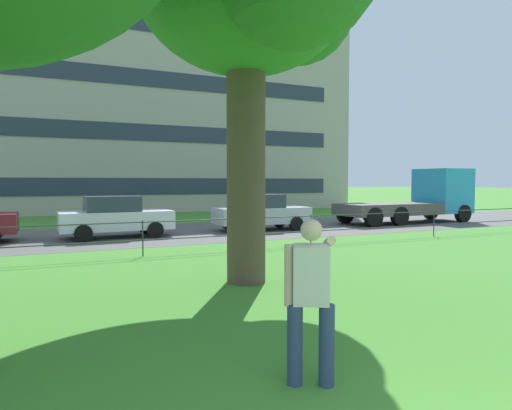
# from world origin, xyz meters

# --- Properties ---
(street_strip) EXTENTS (80.00, 7.60, 0.01)m
(street_strip) POSITION_xyz_m (0.00, 16.93, 0.00)
(street_strip) COLOR #565454
(street_strip) RESTS_ON ground
(park_fence) EXTENTS (32.68, 0.04, 1.00)m
(park_fence) POSITION_xyz_m (0.00, 11.54, 0.68)
(park_fence) COLOR #333833
(park_fence) RESTS_ON ground
(person_thrower) EXTENTS (0.76, 0.67, 1.69)m
(person_thrower) POSITION_xyz_m (0.06, 2.84, 0.91)
(person_thrower) COLOR navy
(person_thrower) RESTS_ON ground
(car_white_right) EXTENTS (4.05, 1.90, 1.54)m
(car_white_right) POSITION_xyz_m (-0.11, 16.28, 0.78)
(car_white_right) COLOR silver
(car_white_right) RESTS_ON ground
(car_silver_left) EXTENTS (4.05, 1.91, 1.54)m
(car_silver_left) POSITION_xyz_m (5.88, 16.31, 0.78)
(car_silver_left) COLOR #B7BABF
(car_silver_left) RESTS_ON ground
(flatbed_truck_far_left) EXTENTS (7.33, 2.49, 2.75)m
(flatbed_truck_far_left) POSITION_xyz_m (15.08, 16.39, 1.22)
(flatbed_truck_far_left) COLOR #2D99D1
(flatbed_truck_far_left) RESTS_ON ground
(apartment_building_background) EXTENTS (30.37, 13.47, 18.14)m
(apartment_building_background) POSITION_xyz_m (4.72, 35.65, 9.08)
(apartment_building_background) COLOR #ADA393
(apartment_building_background) RESTS_ON ground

